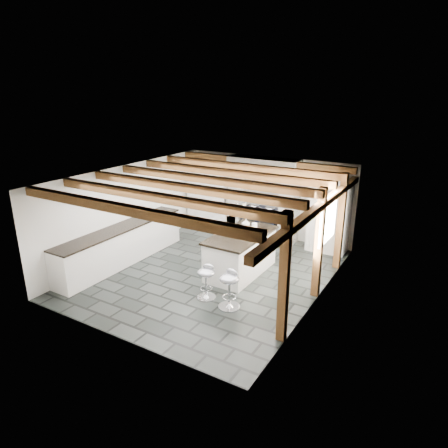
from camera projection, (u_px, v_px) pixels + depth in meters
The scene contains 6 objects.
ground at pixel (212, 272), 9.33m from camera, with size 6.00×6.00×0.00m, color black.
room_shell at pixel (220, 210), 10.43m from camera, with size 6.00×6.03×6.00m.
range_cooker at pixel (262, 222), 11.36m from camera, with size 1.00×0.63×0.99m.
kitchen_island at pixel (241, 253), 9.19m from camera, with size 1.03×1.94×1.27m.
bar_stool_near at pixel (230, 285), 7.69m from camera, with size 0.45×0.45×0.80m.
bar_stool_far at pixel (206, 278), 8.07m from camera, with size 0.40×0.40×0.73m.
Camera 1 is at (4.55, -7.14, 4.07)m, focal length 32.00 mm.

